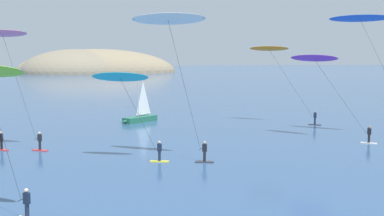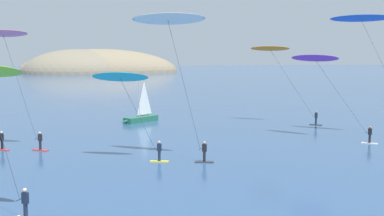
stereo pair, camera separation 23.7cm
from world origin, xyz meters
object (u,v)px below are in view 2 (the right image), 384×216
object	(u,v)px
kitesurfer_white	(170,28)
kitesurfer_cyan	(124,84)
kitesurfer_purple	(320,65)
kitesurfer_orange	(274,55)
kitesurfer_blue	(365,27)
sailboat_near	(139,117)
kitesurfer_pink	(6,44)

from	to	relation	value
kitesurfer_white	kitesurfer_cyan	xyz separation A→B (m)	(-3.75, 0.21, -4.45)
kitesurfer_purple	kitesurfer_orange	bearing A→B (deg)	96.78
kitesurfer_cyan	kitesurfer_blue	bearing A→B (deg)	18.99
kitesurfer_white	sailboat_near	bearing A→B (deg)	95.18
kitesurfer_purple	kitesurfer_cyan	size ratio (longest dim) A/B	1.18
kitesurfer_orange	sailboat_near	bearing A→B (deg)	169.80
sailboat_near	kitesurfer_purple	distance (m)	23.56
sailboat_near	kitesurfer_white	distance (m)	24.01
sailboat_near	kitesurfer_purple	xyz separation A→B (m)	(17.80, -13.85, 6.81)
kitesurfer_purple	kitesurfer_white	xyz separation A→B (m)	(-15.83, -7.87, 3.23)
sailboat_near	kitesurfer_blue	xyz separation A→B (m)	(22.94, -13.00, 10.72)
kitesurfer_white	kitesurfer_pink	bearing A→B (deg)	155.96
sailboat_near	kitesurfer_purple	world-z (taller)	kitesurfer_purple
sailboat_near	kitesurfer_white	size ratio (longest dim) A/B	0.48
kitesurfer_purple	kitesurfer_orange	size ratio (longest dim) A/B	0.90
kitesurfer_cyan	sailboat_near	bearing A→B (deg)	85.26
kitesurfer_purple	kitesurfer_pink	xyz separation A→B (m)	(-29.84, -1.62, 2.05)
sailboat_near	kitesurfer_pink	world-z (taller)	kitesurfer_pink
sailboat_near	kitesurfer_cyan	distance (m)	22.30
kitesurfer_purple	kitesurfer_pink	bearing A→B (deg)	-176.89
kitesurfer_blue	kitesurfer_orange	size ratio (longest dim) A/B	1.32
sailboat_near	kitesurfer_cyan	xyz separation A→B (m)	(-1.78, -21.51, 5.59)
kitesurfer_pink	kitesurfer_white	size ratio (longest dim) A/B	0.91
kitesurfer_blue	kitesurfer_orange	distance (m)	12.29
kitesurfer_blue	kitesurfer_purple	bearing A→B (deg)	-170.60
kitesurfer_pink	kitesurfer_cyan	world-z (taller)	kitesurfer_pink
kitesurfer_purple	kitesurfer_orange	xyz separation A→B (m)	(-1.29, 10.88, 0.90)
kitesurfer_orange	kitesurfer_cyan	world-z (taller)	kitesurfer_orange
sailboat_near	kitesurfer_orange	world-z (taller)	kitesurfer_orange
kitesurfer_white	kitesurfer_cyan	distance (m)	5.83
kitesurfer_purple	kitesurfer_blue	xyz separation A→B (m)	(5.14, 0.85, 3.91)
kitesurfer_pink	kitesurfer_orange	world-z (taller)	kitesurfer_pink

